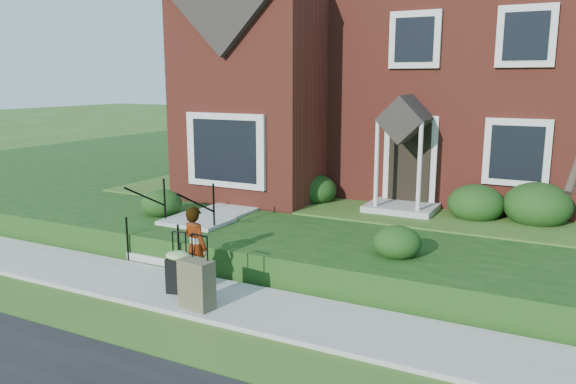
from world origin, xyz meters
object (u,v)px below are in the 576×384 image
Objects in this scene: woman at (195,247)px; suitcase_black at (179,270)px; front_steps at (184,233)px; suitcase_olive at (197,284)px.

woman is 0.50m from suitcase_black.
front_steps is 1.87× the size of suitcase_black.
front_steps is at bearing -32.49° from woman.
woman reaches higher than suitcase_olive.
woman is 1.35× the size of suitcase_black.
suitcase_black is at bearing -54.37° from front_steps.
suitcase_olive is at bearing -48.57° from front_steps.
suitcase_black is (-0.08, -0.38, -0.31)m from woman.
front_steps is 2.20m from woman.
front_steps reaches higher than woman.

